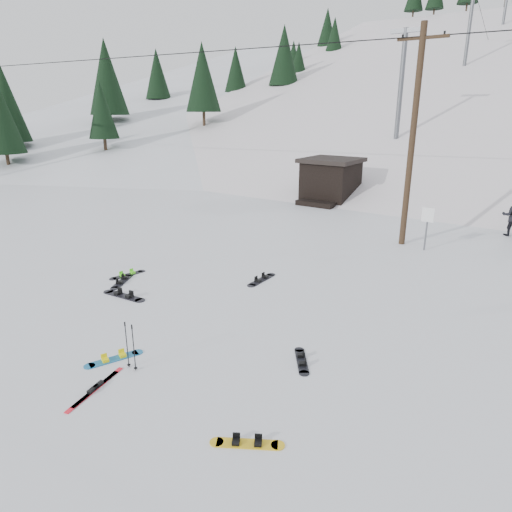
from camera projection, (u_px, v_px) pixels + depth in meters
The scene contains 18 objects.
ground at pixel (121, 370), 10.60m from camera, with size 200.00×200.00×0.00m, color white.
ski_slope at pixel (482, 256), 57.17m from camera, with size 60.00×75.00×45.00m, color silver.
ridge_left at pixel (223, 220), 71.01m from camera, with size 34.00×85.00×38.00m, color white.
treeline_left at pixel (195, 153), 60.27m from camera, with size 20.00×64.00×10.00m, color black, non-canonical shape.
utility_pole at pixel (413, 136), 18.96m from camera, with size 2.00×0.26×9.00m.
trail_sign at pixel (427, 221), 19.09m from camera, with size 0.50×0.09×1.85m.
lift_hut at pixel (330, 180), 29.21m from camera, with size 3.40×4.10×2.75m.
lift_tower_near at pixel (402, 78), 33.70m from camera, with size 2.20×0.36×8.00m.
lift_tower_mid at pixel (470, 20), 47.25m from camera, with size 2.20×0.36×8.00m.
hero_snowboard at pixel (114, 359), 11.04m from camera, with size 0.70×1.35×0.10m.
hero_skis at pixel (95, 388), 9.87m from camera, with size 0.54×1.75×0.09m.
ski_poles at pixel (130, 346), 10.49m from camera, with size 0.32×0.09×1.17m.
board_scatter_a at pixel (124, 296), 14.72m from camera, with size 1.72×0.44×0.12m.
board_scatter_b at pixel (122, 281), 15.96m from camera, with size 0.89×1.43×0.11m.
board_scatter_c at pixel (127, 275), 16.58m from camera, with size 0.49×1.39×0.10m.
board_scatter_d at pixel (302, 361), 10.96m from camera, with size 0.86×1.10×0.09m.
board_scatter_e at pixel (247, 443), 8.26m from camera, with size 1.22×0.83×0.10m.
board_scatter_f at pixel (262, 279), 16.10m from camera, with size 0.32×1.58×0.11m.
Camera 1 is at (7.87, -5.78, 5.83)m, focal length 32.00 mm.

